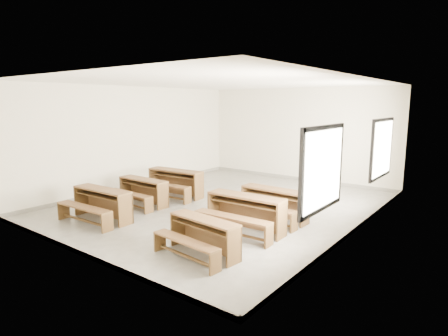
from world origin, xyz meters
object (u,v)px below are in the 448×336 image
Objects in this scene: desk_set_5 at (273,202)px; desk_set_3 at (202,234)px; desk_set_4 at (244,211)px; desk_set_0 at (101,202)px; desk_set_2 at (174,181)px; desk_set_1 at (142,190)px.

desk_set_3 is at bearing -88.11° from desk_set_5.
desk_set_4 is at bearing 98.99° from desk_set_3.
desk_set_0 reaches higher than desk_set_3.
desk_set_2 reaches higher than desk_set_5.
desk_set_5 is at bearing 16.70° from desk_set_1.
desk_set_3 is at bearing -3.99° from desk_set_0.
desk_set_3 is (3.43, -2.75, -0.07)m from desk_set_2.
desk_set_0 reaches higher than desk_set_5.
desk_set_0 is 2.67m from desk_set_2.
desk_set_5 reaches higher than desk_set_3.
desk_set_0 is 1.01× the size of desk_set_5.
desk_set_2 is at bearing 177.93° from desk_set_5.
desk_set_2 is 1.09× the size of desk_set_5.
desk_set_0 is at bearing -158.35° from desk_set_4.
desk_set_2 and desk_set_4 have the same top height.
desk_set_4 is (3.37, -0.10, 0.05)m from desk_set_1.
desk_set_3 is 1.47m from desk_set_4.
desk_set_0 is at bearing -176.18° from desk_set_3.
desk_set_0 is at bearing -89.54° from desk_set_2.
desk_set_0 reaches higher than desk_set_1.
desk_set_1 is 0.89× the size of desk_set_4.
desk_set_3 is (3.46, -1.56, -0.02)m from desk_set_1.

